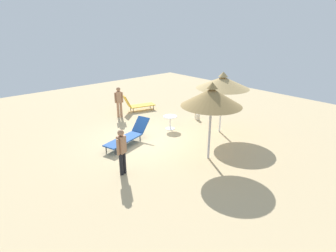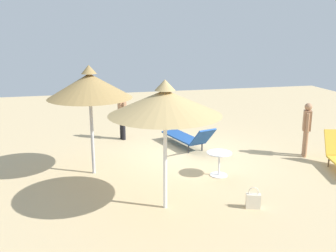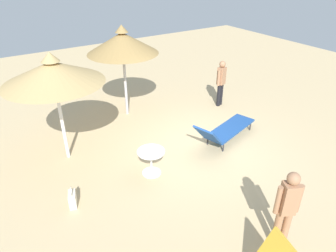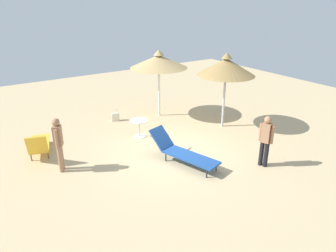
{
  "view_description": "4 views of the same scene",
  "coord_description": "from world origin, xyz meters",
  "views": [
    {
      "loc": [
        -6.44,
        -8.73,
        4.76
      ],
      "look_at": [
        0.67,
        -0.61,
        0.65
      ],
      "focal_mm": 29.21,
      "sensor_mm": 36.0,
      "label": 1
    },
    {
      "loc": [
        10.47,
        -3.11,
        3.77
      ],
      "look_at": [
        0.25,
        -0.71,
        1.05
      ],
      "focal_mm": 40.91,
      "sensor_mm": 36.0,
      "label": 2
    },
    {
      "loc": [
        4.52,
        5.55,
        4.63
      ],
      "look_at": [
        0.6,
        -0.53,
        0.58
      ],
      "focal_mm": 32.94,
      "sensor_mm": 36.0,
      "label": 3
    },
    {
      "loc": [
        -7.74,
        5.29,
        4.73
      ],
      "look_at": [
        0.0,
        0.17,
        0.93
      ],
      "focal_mm": 33.96,
      "sensor_mm": 36.0,
      "label": 4
    }
  ],
  "objects": [
    {
      "name": "side_table_round",
      "position": [
        1.63,
        0.33,
        0.44
      ],
      "size": [
        0.66,
        0.66,
        0.63
      ],
      "color": "silver",
      "rests_on": "ground"
    },
    {
      "name": "ground",
      "position": [
        0.0,
        0.0,
        -0.05
      ],
      "size": [
        24.0,
        24.0,
        0.1
      ],
      "primitive_type": "cube",
      "color": "tan"
    },
    {
      "name": "lounge_chair_far_right",
      "position": [
        2.1,
        3.69,
        0.39
      ],
      "size": [
        1.9,
        1.03,
        0.97
      ],
      "color": "gold",
      "rests_on": "ground"
    },
    {
      "name": "parasol_umbrella_edge",
      "position": [
        0.71,
        -2.85,
        2.34
      ],
      "size": [
        2.15,
        2.15,
        2.87
      ],
      "color": "#B2B2B7",
      "rests_on": "ground"
    },
    {
      "name": "person_standing_near_left",
      "position": [
        -2.3,
        -1.72,
        0.89
      ],
      "size": [
        0.42,
        0.29,
        1.58
      ],
      "color": "black",
      "rests_on": "ground"
    },
    {
      "name": "person_standing_front",
      "position": [
        0.75,
        3.39,
        0.92
      ],
      "size": [
        0.41,
        0.31,
        1.62
      ],
      "color": "#A57554",
      "rests_on": "ground"
    },
    {
      "name": "handbag",
      "position": [
        3.56,
        0.39,
        0.18
      ],
      "size": [
        0.23,
        0.34,
        0.48
      ],
      "color": "beige",
      "rests_on": "ground"
    },
    {
      "name": "parasol_umbrella_far_left",
      "position": [
        3.11,
        -1.44,
        2.3
      ],
      "size": [
        2.32,
        2.32,
        2.77
      ],
      "color": "white",
      "rests_on": "ground"
    },
    {
      "name": "lounge_chair_center",
      "position": [
        -0.79,
        0.19,
        0.37
      ],
      "size": [
        2.4,
        1.23,
        0.88
      ],
      "color": "#1E478C",
      "rests_on": "ground"
    }
  ]
}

